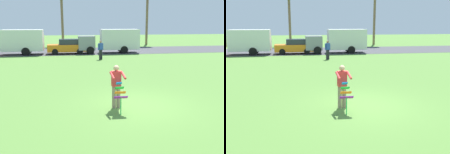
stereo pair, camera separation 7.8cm
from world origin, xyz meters
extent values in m
plane|color=#568438|center=(0.00, 0.00, 0.00)|extent=(120.00, 120.00, 0.00)
cube|color=#424247|center=(0.00, 20.67, 0.01)|extent=(120.00, 8.00, 0.01)
cylinder|color=gray|center=(-0.87, -0.13, 0.45)|extent=(0.16, 0.16, 0.90)
cylinder|color=gray|center=(-1.05, -0.14, 0.45)|extent=(0.16, 0.16, 0.90)
cube|color=red|center=(-0.96, -0.14, 1.20)|extent=(0.37, 0.24, 0.60)
sphere|color=tan|center=(-0.96, -0.14, 1.62)|extent=(0.22, 0.22, 0.22)
cylinder|color=red|center=(-0.72, -0.37, 1.38)|extent=(0.13, 0.59, 0.24)
cylinder|color=red|center=(-1.16, -0.40, 1.38)|extent=(0.13, 0.59, 0.24)
cube|color=blue|center=(-0.91, -0.46, 1.09)|extent=(0.23, 0.15, 0.12)
cube|color=green|center=(-0.92, -0.62, 0.95)|extent=(0.33, 0.15, 0.12)
cube|color=orange|center=(-0.92, -0.78, 0.81)|extent=(0.42, 0.16, 0.12)
cube|color=purple|center=(-0.93, -0.95, 0.68)|extent=(0.52, 0.16, 0.12)
cylinder|color=green|center=(-0.93, -0.95, 0.34)|extent=(0.04, 0.04, 0.67)
cube|color=silver|center=(-7.57, 18.28, 1.52)|extent=(4.22, 2.04, 2.20)
cylinder|color=black|center=(-7.21, 17.36, 0.42)|extent=(0.84, 0.29, 0.84)
cylinder|color=black|center=(-7.23, 19.20, 0.42)|extent=(0.84, 0.29, 0.84)
cube|color=orange|center=(-2.98, 18.27, 0.64)|extent=(4.24, 1.80, 0.76)
cube|color=#282D38|center=(-2.83, 18.27, 1.30)|extent=(2.05, 1.44, 0.60)
cylinder|color=black|center=(-4.26, 17.43, 0.32)|extent=(0.64, 0.23, 0.64)
cylinder|color=black|center=(-4.30, 19.05, 0.32)|extent=(0.64, 0.23, 0.64)
cylinder|color=black|center=(-1.66, 17.49, 0.32)|extent=(0.64, 0.23, 0.64)
cylinder|color=black|center=(-1.70, 19.11, 0.32)|extent=(0.64, 0.23, 0.64)
cube|color=gray|center=(-0.88, 18.29, 1.17)|extent=(1.81, 1.91, 1.50)
cube|color=silver|center=(2.82, 18.27, 1.52)|extent=(4.21, 2.02, 2.20)
cylinder|color=black|center=(-0.53, 17.37, 0.42)|extent=(0.84, 0.28, 0.84)
cylinder|color=black|center=(-0.52, 19.21, 0.42)|extent=(0.84, 0.28, 0.84)
cylinder|color=black|center=(3.17, 17.34, 0.42)|extent=(0.84, 0.28, 0.84)
cylinder|color=black|center=(3.18, 19.18, 0.42)|extent=(0.84, 0.28, 0.84)
cylinder|color=brown|center=(-3.67, 28.92, 3.71)|extent=(0.36, 0.36, 7.42)
cylinder|color=brown|center=(9.02, 28.12, 4.37)|extent=(0.36, 0.36, 8.74)
cylinder|color=#26262B|center=(0.17, 13.44, 0.45)|extent=(0.16, 0.16, 0.90)
cylinder|color=#26262B|center=(0.01, 13.36, 0.45)|extent=(0.16, 0.16, 0.90)
cube|color=#2D4CA5|center=(0.09, 13.40, 1.20)|extent=(0.42, 0.35, 0.60)
sphere|color=#9E7051|center=(0.09, 13.40, 1.62)|extent=(0.22, 0.22, 0.22)
cylinder|color=#2D4CA5|center=(0.31, 13.50, 1.17)|extent=(0.09, 0.09, 0.58)
cylinder|color=#2D4CA5|center=(-0.13, 13.30, 1.17)|extent=(0.09, 0.09, 0.58)
camera|label=1|loc=(-2.71, -9.56, 3.35)|focal=40.23mm
camera|label=2|loc=(-2.63, -9.57, 3.35)|focal=40.23mm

